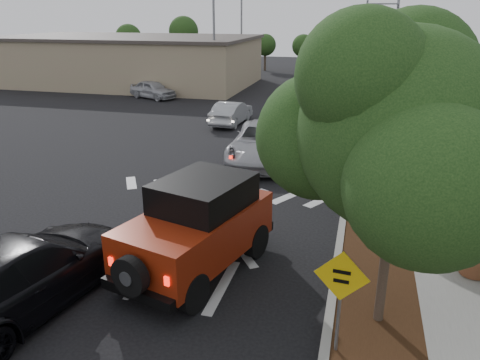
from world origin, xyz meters
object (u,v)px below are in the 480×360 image
(silver_suv_ahead, at_px, (264,142))
(speed_hump_sign, at_px, (341,289))
(red_jeep, at_px, (202,224))
(black_suv_oncoming, at_px, (23,273))

(silver_suv_ahead, relative_size, speed_hump_sign, 2.77)
(red_jeep, relative_size, speed_hump_sign, 2.27)
(black_suv_oncoming, distance_m, speed_hump_sign, 6.83)
(red_jeep, height_order, black_suv_oncoming, red_jeep)
(speed_hump_sign, bearing_deg, black_suv_oncoming, -173.98)
(red_jeep, distance_m, speed_hump_sign, 4.34)
(black_suv_oncoming, bearing_deg, speed_hump_sign, -169.68)
(red_jeep, bearing_deg, black_suv_oncoming, -125.60)
(red_jeep, relative_size, black_suv_oncoming, 0.85)
(silver_suv_ahead, relative_size, black_suv_oncoming, 1.03)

